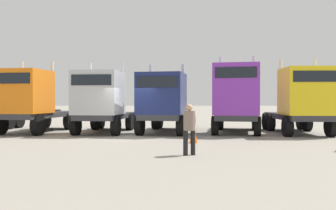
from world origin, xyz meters
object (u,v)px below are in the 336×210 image
(semi_truck_silver, at_px, (102,101))
(traffic_cone_far, at_px, (193,134))
(semi_truck_orange, at_px, (31,100))
(semi_truck_yellow, at_px, (302,100))
(visitor_with_camera, at_px, (189,126))
(semi_truck_purple, at_px, (236,98))
(semi_truck_navy, at_px, (164,102))

(semi_truck_silver, bearing_deg, traffic_cone_far, 53.50)
(semi_truck_orange, xyz_separation_m, semi_truck_yellow, (15.07, -0.44, 0.01))
(visitor_with_camera, bearing_deg, semi_truck_silver, 7.55)
(semi_truck_purple, bearing_deg, semi_truck_silver, -79.10)
(semi_truck_navy, height_order, traffic_cone_far, semi_truck_navy)
(traffic_cone_far, bearing_deg, semi_truck_purple, 59.66)
(semi_truck_yellow, bearing_deg, semi_truck_purple, -97.94)
(semi_truck_orange, relative_size, semi_truck_purple, 1.03)
(semi_truck_silver, relative_size, visitor_with_camera, 3.43)
(semi_truck_orange, distance_m, semi_truck_silver, 4.06)
(semi_truck_orange, relative_size, semi_truck_yellow, 1.13)
(visitor_with_camera, relative_size, traffic_cone_far, 2.35)
(semi_truck_orange, height_order, semi_truck_navy, semi_truck_orange)
(semi_truck_silver, bearing_deg, semi_truck_navy, 95.14)
(semi_truck_purple, height_order, traffic_cone_far, semi_truck_purple)
(semi_truck_yellow, bearing_deg, semi_truck_silver, -92.03)
(semi_truck_silver, height_order, semi_truck_yellow, semi_truck_yellow)
(semi_truck_orange, relative_size, visitor_with_camera, 3.73)
(semi_truck_orange, bearing_deg, visitor_with_camera, 55.09)
(semi_truck_orange, height_order, semi_truck_purple, semi_truck_purple)
(semi_truck_navy, bearing_deg, traffic_cone_far, 27.40)
(traffic_cone_far, bearing_deg, semi_truck_orange, 154.31)
(semi_truck_silver, bearing_deg, semi_truck_purple, 94.97)
(traffic_cone_far, bearing_deg, visitor_with_camera, -94.64)
(semi_truck_orange, xyz_separation_m, semi_truck_silver, (4.06, -0.05, -0.03))
(semi_truck_silver, relative_size, semi_truck_yellow, 1.04)
(semi_truck_orange, distance_m, semi_truck_yellow, 15.08)
(visitor_with_camera, height_order, traffic_cone_far, visitor_with_camera)
(semi_truck_purple, height_order, semi_truck_yellow, semi_truck_purple)
(visitor_with_camera, bearing_deg, semi_truck_orange, 24.59)
(semi_truck_purple, bearing_deg, semi_truck_navy, -79.25)
(semi_truck_silver, height_order, traffic_cone_far, semi_truck_silver)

